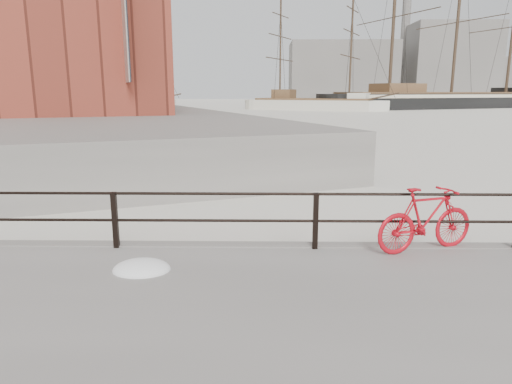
% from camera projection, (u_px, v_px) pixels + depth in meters
% --- Properties ---
extents(ground, '(400.00, 400.00, 0.00)m').
position_uv_depth(ground, '(508.00, 265.00, 8.18)').
color(ground, white).
rests_on(ground, ground).
extents(far_quay, '(78.44, 148.07, 1.80)m').
position_uv_depth(far_quay, '(58.00, 105.00, 78.92)').
color(far_quay, gray).
rests_on(far_quay, ground).
extents(bicycle, '(1.87, 0.89, 1.13)m').
position_uv_depth(bicycle, '(426.00, 219.00, 7.77)').
color(bicycle, red).
rests_on(bicycle, promenade).
extents(barque_black, '(68.41, 46.54, 36.63)m').
position_uv_depth(barque_black, '(450.00, 108.00, 88.06)').
color(barque_black, black).
rests_on(barque_black, ground).
extents(schooner_mid, '(29.73, 22.28, 19.85)m').
position_uv_depth(schooner_mid, '(313.00, 110.00, 78.39)').
color(schooner_mid, beige).
rests_on(schooner_mid, ground).
extents(schooner_left, '(29.12, 22.83, 19.95)m').
position_uv_depth(schooner_left, '(108.00, 109.00, 81.41)').
color(schooner_left, beige).
rests_on(schooner_left, ground).
extents(workboat_near, '(11.41, 10.57, 7.00)m').
position_uv_depth(workboat_near, '(20.00, 128.00, 39.08)').
color(workboat_near, black).
rests_on(workboat_near, ground).
extents(workboat_far, '(10.58, 7.22, 7.00)m').
position_uv_depth(workboat_far, '(40.00, 119.00, 52.65)').
color(workboat_far, black).
rests_on(workboat_far, ground).
extents(apartment_cream, '(24.16, 21.40, 21.20)m').
position_uv_depth(apartment_cream, '(33.00, 27.00, 66.64)').
color(apartment_cream, beige).
rests_on(apartment_cream, far_quay).
extents(apartment_grey, '(26.02, 22.15, 23.20)m').
position_uv_depth(apartment_grey, '(43.00, 36.00, 86.47)').
color(apartment_grey, gray).
rests_on(apartment_grey, far_quay).
extents(apartment_brick, '(27.87, 22.90, 21.20)m').
position_uv_depth(apartment_brick, '(50.00, 51.00, 107.64)').
color(apartment_brick, brown).
rests_on(apartment_brick, far_quay).
extents(industrial_west, '(32.00, 18.00, 18.00)m').
position_uv_depth(industrial_west, '(341.00, 73.00, 142.66)').
color(industrial_west, gray).
rests_on(industrial_west, ground).
extents(industrial_mid, '(26.00, 20.00, 24.00)m').
position_uv_depth(industrial_mid, '(448.00, 63.00, 146.36)').
color(industrial_mid, gray).
rests_on(industrial_mid, ground).
extents(industrial_east, '(20.00, 16.00, 14.00)m').
position_uv_depth(industrial_east, '(510.00, 80.00, 151.95)').
color(industrial_east, gray).
rests_on(industrial_east, ground).
extents(smokestack, '(2.80, 2.80, 44.00)m').
position_uv_depth(smokestack, '(405.00, 33.00, 149.29)').
color(smokestack, gray).
rests_on(smokestack, ground).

